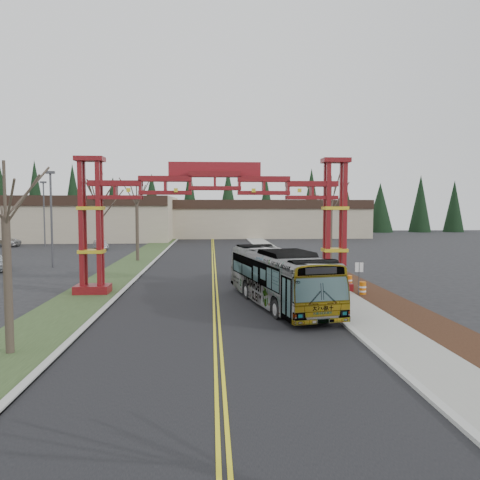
{
  "coord_description": "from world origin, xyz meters",
  "views": [
    {
      "loc": [
        -0.26,
        -12.74,
        5.65
      ],
      "look_at": [
        1.48,
        15.33,
        3.69
      ],
      "focal_mm": 35.0,
      "sensor_mm": 36.0,
      "label": 1
    }
  ],
  "objects": [
    {
      "name": "light_pole_far",
      "position": [
        -24.16,
        55.96,
        5.42
      ],
      "size": [
        0.81,
        0.41,
        9.36
      ],
      "color": "#3F3F44",
      "rests_on": "ground"
    },
    {
      "name": "bare_tree_right_far",
      "position": [
        10.0,
        26.84,
        6.1
      ],
      "size": [
        3.32,
        3.32,
        8.34
      ],
      "color": "#382D26",
      "rests_on": "ground"
    },
    {
      "name": "gateway_arch",
      "position": [
        0.0,
        18.0,
        5.98
      ],
      "size": [
        18.2,
        1.6,
        8.9
      ],
      "color": "#5A0B15",
      "rests_on": "ground"
    },
    {
      "name": "sidewalk_right",
      "position": [
        7.6,
        25.0,
        0.08
      ],
      "size": [
        2.6,
        110.0,
        0.14
      ],
      "primitive_type": "cube",
      "color": "gray",
      "rests_on": "ground"
    },
    {
      "name": "retail_building_west",
      "position": [
        -30.0,
        71.96,
        3.76
      ],
      "size": [
        46.0,
        22.3,
        7.5
      ],
      "color": "tan",
      "rests_on": "ground"
    },
    {
      "name": "silver_sedan",
      "position": [
        2.54,
        22.8,
        0.79
      ],
      "size": [
        1.75,
        4.82,
        1.58
      ],
      "primitive_type": "imported",
      "rotation": [
        0.0,
        0.0,
        0.02
      ],
      "color": "#A5A8AD",
      "rests_on": "ground"
    },
    {
      "name": "retail_building_east",
      "position": [
        10.0,
        79.95,
        3.51
      ],
      "size": [
        38.0,
        20.3,
        7.0
      ],
      "color": "tan",
      "rests_on": "ground"
    },
    {
      "name": "ground",
      "position": [
        0.0,
        0.0,
        0.0
      ],
      "size": [
        200.0,
        200.0,
        0.0
      ],
      "primitive_type": "plane",
      "color": "black",
      "rests_on": "ground"
    },
    {
      "name": "bare_tree_median_near",
      "position": [
        -8.0,
        5.4,
        5.28
      ],
      "size": [
        3.17,
        3.17,
        7.41
      ],
      "color": "#382D26",
      "rests_on": "ground"
    },
    {
      "name": "curb_left",
      "position": [
        -6.15,
        25.0,
        0.07
      ],
      "size": [
        0.3,
        110.0,
        0.15
      ],
      "primitive_type": "cube",
      "color": "#AFB0AB",
      "rests_on": "ground"
    },
    {
      "name": "curb_right",
      "position": [
        6.15,
        25.0,
        0.07
      ],
      "size": [
        0.3,
        110.0,
        0.15
      ],
      "primitive_type": "cube",
      "color": "#AFB0AB",
      "rests_on": "ground"
    },
    {
      "name": "parked_car_far_a",
      "position": [
        -15.12,
        51.0,
        0.62
      ],
      "size": [
        2.73,
        3.95,
        1.23
      ],
      "primitive_type": "imported",
      "rotation": [
        0.0,
        0.0,
        0.42
      ],
      "color": "#9E9FA6",
      "rests_on": "ground"
    },
    {
      "name": "light_pole_near",
      "position": [
        -15.16,
        32.0,
        5.22
      ],
      "size": [
        0.78,
        0.39,
        9.02
      ],
      "color": "#3F3F44",
      "rests_on": "ground"
    },
    {
      "name": "barrel_north",
      "position": [
        9.6,
        23.25,
        0.54
      ],
      "size": [
        0.58,
        0.58,
        1.08
      ],
      "color": "#D1640B",
      "rests_on": "ground"
    },
    {
      "name": "bare_tree_median_far",
      "position": [
        -8.0,
        36.81,
        5.93
      ],
      "size": [
        3.42,
        3.42,
        8.22
      ],
      "color": "#382D26",
      "rests_on": "ground"
    },
    {
      "name": "grass_median",
      "position": [
        -8.0,
        25.0,
        0.04
      ],
      "size": [
        4.0,
        110.0,
        0.08
      ],
      "primitive_type": "cube",
      "color": "#2F4422",
      "rests_on": "ground"
    },
    {
      "name": "street_sign",
      "position": [
        9.04,
        15.94,
        1.58
      ],
      "size": [
        0.5,
        0.12,
        2.19
      ],
      "color": "#3F3F44",
      "rests_on": "ground"
    },
    {
      "name": "barrel_mid",
      "position": [
        9.27,
        18.92,
        0.46
      ],
      "size": [
        0.5,
        0.5,
        0.93
      ],
      "color": "#D1640B",
      "rests_on": "ground"
    },
    {
      "name": "lane_line_right",
      "position": [
        0.12,
        25.0,
        0.03
      ],
      "size": [
        0.12,
        100.0,
        0.01
      ],
      "primitive_type": "cube",
      "color": "yellow",
      "rests_on": "road"
    },
    {
      "name": "transit_bus",
      "position": [
        3.63,
        13.69,
        1.64
      ],
      "size": [
        5.07,
        12.08,
        3.28
      ],
      "primitive_type": "imported",
      "rotation": [
        0.0,
        0.0,
        0.2
      ],
      "color": "#ABACB3",
      "rests_on": "ground"
    },
    {
      "name": "parked_car_far_b",
      "position": [
        -30.09,
        56.08,
        0.66
      ],
      "size": [
        5.15,
        3.25,
        1.33
      ],
      "primitive_type": "imported",
      "rotation": [
        0.0,
        0.0,
        4.48
      ],
      "color": "silver",
      "rests_on": "ground"
    },
    {
      "name": "bare_tree_median_mid",
      "position": [
        -8.0,
        20.14,
        5.75
      ],
      "size": [
        3.22,
        3.22,
        7.91
      ],
      "color": "#382D26",
      "rests_on": "ground"
    },
    {
      "name": "landscape_strip",
      "position": [
        10.2,
        10.0,
        0.06
      ],
      "size": [
        2.6,
        50.0,
        0.12
      ],
      "primitive_type": "cube",
      "color": "black",
      "rests_on": "ground"
    },
    {
      "name": "conifer_treeline",
      "position": [
        0.25,
        92.0,
        6.49
      ],
      "size": [
        116.1,
        5.6,
        13.0
      ],
      "color": "black",
      "rests_on": "ground"
    },
    {
      "name": "road",
      "position": [
        0.0,
        25.0,
        0.01
      ],
      "size": [
        12.0,
        110.0,
        0.02
      ],
      "primitive_type": "cube",
      "color": "black",
      "rests_on": "ground"
    },
    {
      "name": "barrel_south",
      "position": [
        9.36,
        16.24,
        0.46
      ],
      "size": [
        0.49,
        0.49,
        0.91
      ],
      "color": "#D1640B",
      "rests_on": "ground"
    },
    {
      "name": "lane_line_left",
      "position": [
        -0.12,
        25.0,
        0.03
      ],
      "size": [
        0.12,
        100.0,
        0.01
      ],
      "primitive_type": "cube",
      "color": "yellow",
      "rests_on": "road"
    }
  ]
}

